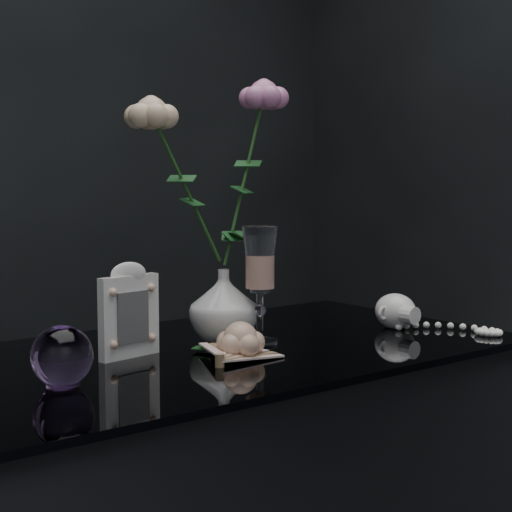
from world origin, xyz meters
TOP-DOWN VIEW (x-y plane):
  - vase at (0.04, 0.10)m, footprint 0.16×0.16m
  - wine_glass at (0.08, 0.04)m, footprint 0.08×0.08m
  - picture_frame at (-0.16, 0.08)m, footprint 0.13×0.11m
  - paperweight at (-0.33, -0.02)m, footprint 0.09×0.09m
  - paper_fan at (-0.08, -0.07)m, footprint 0.30×0.27m
  - loose_rose at (-0.02, -0.03)m, footprint 0.19×0.22m
  - pearl_jar at (0.38, -0.01)m, footprint 0.25×0.26m
  - roses at (0.02, 0.10)m, footprint 0.32×0.10m

SIDE VIEW (x-z plane):
  - paper_fan at x=-0.08m, z-range 0.76..0.79m
  - loose_rose at x=-0.02m, z-range 0.76..0.82m
  - pearl_jar at x=0.38m, z-range 0.76..0.84m
  - paperweight at x=-0.33m, z-range 0.76..0.85m
  - vase at x=0.04m, z-range 0.76..0.89m
  - picture_frame at x=-0.16m, z-range 0.76..0.92m
  - wine_glass at x=0.08m, z-range 0.76..0.97m
  - roses at x=0.02m, z-range 0.88..1.27m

